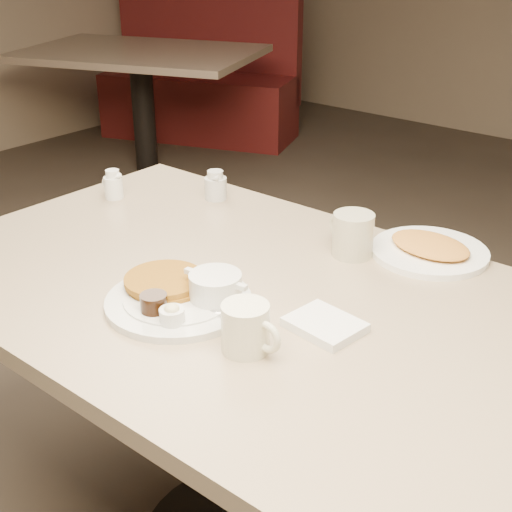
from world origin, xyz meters
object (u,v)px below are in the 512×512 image
Objects in this scene: coffee_mug_far at (352,234)px; creamer_left at (113,185)px; main_plate at (183,294)px; diner_table at (250,358)px; hash_plate at (430,249)px; creamer_right at (216,186)px; booth_back_left at (197,81)px; coffee_mug_near at (247,327)px.

coffee_mug_far is 1.78× the size of creamer_left.
main_plate is 0.43m from coffee_mug_far.
diner_table is 10.51× the size of coffee_mug_far.
creamer_right is at bearing -175.41° from hash_plate.
main_plate reaches higher than hash_plate.
creamer_right is at bearing 126.46° from main_plate.
creamer_right is 0.62m from hash_plate.
coffee_mug_far is 0.18m from hash_plate.
main_plate reaches higher than diner_table.
main_plate is 0.58m from creamer_right.
diner_table is 4.87× the size of hash_plate.
creamer_right is 3.22m from booth_back_left.
main_plate is 0.21m from coffee_mug_near.
booth_back_left is at bearing 136.00° from diner_table.
coffee_mug_far is at bearing 76.35° from diner_table.
diner_table is 0.68m from creamer_left.
diner_table is at bearing 63.91° from main_plate.
coffee_mug_far reaches higher than main_plate.
coffee_mug_near is 0.85× the size of coffee_mug_far.
hash_plate is (0.21, 0.39, 0.18)m from diner_table.
booth_back_left reaches higher than creamer_left.
creamer_left is (-0.57, 0.29, 0.01)m from main_plate.
coffee_mug_near reaches higher than diner_table.
coffee_mug_far reaches higher than creamer_right.
creamer_right is (-0.55, 0.52, -0.01)m from coffee_mug_near.
creamer_right reaches higher than hash_plate.
coffee_mug_near is at bearing -80.76° from coffee_mug_far.
creamer_right is at bearing 38.56° from creamer_left.
coffee_mug_near is (0.14, -0.17, 0.22)m from diner_table.
booth_back_left is at bearing 139.94° from coffee_mug_far.
booth_back_left is (-2.75, 2.31, -0.39)m from coffee_mug_far.
creamer_right is 0.27× the size of hash_plate.
booth_back_left reaches higher than coffee_mug_far.
hash_plate is (0.14, 0.11, -0.04)m from coffee_mug_far.
creamer_right is at bearing -44.72° from booth_back_left.
coffee_mug_near is at bearing -96.66° from hash_plate.
main_plate is at bearing -53.54° from creamer_right.
coffee_mug_near is 0.75m from creamer_right.
creamer_left is 0.96× the size of creamer_right.
coffee_mug_near is 1.46× the size of creamer_right.
booth_back_left reaches higher than main_plate.
diner_table is at bearing -44.00° from booth_back_left.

